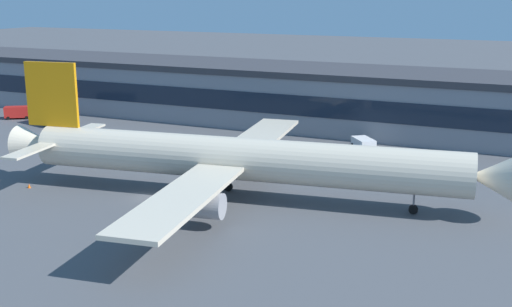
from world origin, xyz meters
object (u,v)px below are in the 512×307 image
Objects in this scene: crew_van at (18,112)px; fuel_truck at (48,116)px; traffic_cone_0 at (29,186)px; pushback_tractor at (364,143)px; airliner at (236,159)px.

crew_van is 0.63× the size of fuel_truck.
crew_van is at bearing 165.47° from fuel_truck.
fuel_truck is 15.17× the size of traffic_cone_0.
fuel_truck is at bearing -173.88° from pushback_tractor.
crew_van is (-64.22, 28.72, -3.71)m from airliner.
traffic_cone_0 is (36.94, -36.43, -1.17)m from crew_van.
airliner reaches higher than traffic_cone_0.
traffic_cone_0 is at bearing -131.01° from pushback_tractor.
pushback_tractor is at bearing 3.12° from crew_van.
crew_van is 9.53× the size of traffic_cone_0.
traffic_cone_0 is (-27.28, -7.72, -4.88)m from airliner.
airliner is 12.07× the size of pushback_tractor.
traffic_cone_0 is at bearing -51.78° from fuel_truck.
fuel_truck is at bearing -14.53° from crew_van.
airliner is 28.76m from traffic_cone_0.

